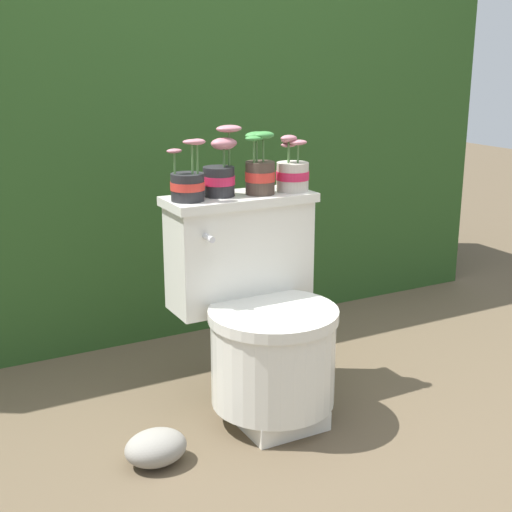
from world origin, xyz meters
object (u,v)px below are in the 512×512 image
toilet (260,318)px  potted_plant_left (188,183)px  potted_plant_middle (260,170)px  garden_stone (156,448)px  potted_plant_midright (292,172)px  potted_plant_midleft (220,171)px

toilet → potted_plant_left: 0.51m
potted_plant_middle → toilet: bearing=-117.9°
potted_plant_left → toilet: bearing=-36.3°
potted_plant_middle → garden_stone: potted_plant_middle is taller
potted_plant_midright → garden_stone: potted_plant_midright is taller
garden_stone → potted_plant_midright: bearing=24.3°
potted_plant_middle → potted_plant_midright: size_ratio=1.09×
potted_plant_left → potted_plant_middle: 0.26m
garden_stone → potted_plant_midleft: bearing=40.6°
potted_plant_midright → garden_stone: 1.01m
toilet → garden_stone: size_ratio=3.82×
toilet → potted_plant_middle: size_ratio=3.43×
potted_plant_midleft → potted_plant_middle: size_ratio=1.10×
potted_plant_midleft → garden_stone: size_ratio=1.23×
potted_plant_midleft → potted_plant_midright: bearing=-8.3°
potted_plant_left → potted_plant_midleft: potted_plant_midleft is taller
potted_plant_left → garden_stone: 0.83m
potted_plant_left → potted_plant_midright: 0.38m
potted_plant_left → potted_plant_midleft: 0.13m
potted_plant_midright → garden_stone: size_ratio=1.02×
potted_plant_midleft → potted_plant_midright: 0.26m
potted_plant_middle → garden_stone: 0.95m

